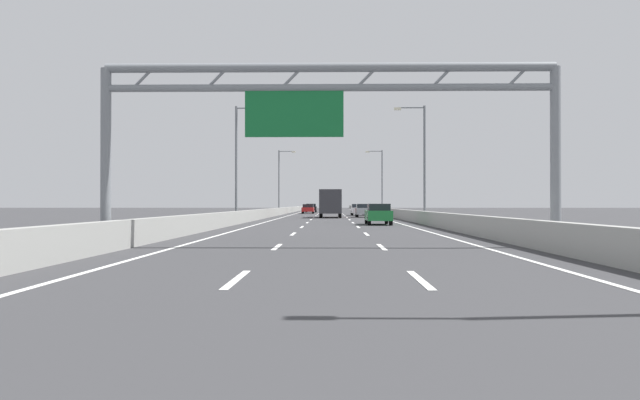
{
  "coord_description": "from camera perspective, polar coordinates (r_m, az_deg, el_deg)",
  "views": [
    {
      "loc": [
        0.06,
        0.53,
        1.49
      ],
      "look_at": [
        -1.44,
        84.52,
        2.02
      ],
      "focal_mm": 34.28,
      "sensor_mm": 36.0,
      "label": 1
    }
  ],
  "objects": [
    {
      "name": "ground_plane",
      "position": [
        99.48,
        0.99,
        -1.22
      ],
      "size": [
        260.0,
        260.0,
        0.0
      ],
      "primitive_type": "plane",
      "color": "#38383A"
    },
    {
      "name": "lane_dash_left_1",
      "position": [
        12.2,
        -7.8,
        -7.34
      ],
      "size": [
        0.16,
        3.0,
        0.01
      ],
      "primitive_type": "cube",
      "color": "white",
      "rests_on": "ground_plane"
    },
    {
      "name": "lane_dash_left_2",
      "position": [
        21.1,
        -4.04,
        -4.39
      ],
      "size": [
        0.16,
        3.0,
        0.01
      ],
      "primitive_type": "cube",
      "color": "white",
      "rests_on": "ground_plane"
    },
    {
      "name": "lane_dash_left_3",
      "position": [
        30.06,
        -2.53,
        -3.19
      ],
      "size": [
        0.16,
        3.0,
        0.01
      ],
      "primitive_type": "cube",
      "color": "white",
      "rests_on": "ground_plane"
    },
    {
      "name": "lane_dash_left_4",
      "position": [
        39.04,
        -1.71,
        -2.54
      ],
      "size": [
        0.16,
        3.0,
        0.01
      ],
      "primitive_type": "cube",
      "color": "white",
      "rests_on": "ground_plane"
    },
    {
      "name": "lane_dash_left_5",
      "position": [
        48.03,
        -1.2,
        -2.13
      ],
      "size": [
        0.16,
        3.0,
        0.01
      ],
      "primitive_type": "cube",
      "color": "white",
      "rests_on": "ground_plane"
    },
    {
      "name": "lane_dash_left_6",
      "position": [
        57.02,
        -0.85,
        -1.85
      ],
      "size": [
        0.16,
        3.0,
        0.01
      ],
      "primitive_type": "cube",
      "color": "white",
      "rests_on": "ground_plane"
    },
    {
      "name": "lane_dash_left_7",
      "position": [
        66.01,
        -0.59,
        -1.65
      ],
      "size": [
        0.16,
        3.0,
        0.01
      ],
      "primitive_type": "cube",
      "color": "white",
      "rests_on": "ground_plane"
    },
    {
      "name": "lane_dash_left_8",
      "position": [
        75.01,
        -0.4,
        -1.49
      ],
      "size": [
        0.16,
        3.0,
        0.01
      ],
      "primitive_type": "cube",
      "color": "white",
      "rests_on": "ground_plane"
    },
    {
      "name": "lane_dash_left_9",
      "position": [
        84.0,
        -0.25,
        -1.37
      ],
      "size": [
        0.16,
        3.0,
        0.01
      ],
      "primitive_type": "cube",
      "color": "white",
      "rests_on": "ground_plane"
    },
    {
      "name": "lane_dash_left_10",
      "position": [
        93.0,
        -0.13,
        -1.28
      ],
      "size": [
        0.16,
        3.0,
        0.01
      ],
      "primitive_type": "cube",
      "color": "white",
      "rests_on": "ground_plane"
    },
    {
      "name": "lane_dash_left_11",
      "position": [
        102.0,
        -0.02,
        -1.19
      ],
      "size": [
        0.16,
        3.0,
        0.01
      ],
      "primitive_type": "cube",
      "color": "white",
      "rests_on": "ground_plane"
    },
    {
      "name": "lane_dash_left_12",
      "position": [
        111.0,
        0.06,
        -1.13
      ],
      "size": [
        0.16,
        3.0,
        0.01
      ],
      "primitive_type": "cube",
      "color": "white",
      "rests_on": "ground_plane"
    },
    {
      "name": "lane_dash_left_13",
      "position": [
        119.99,
        0.13,
        -1.07
      ],
      "size": [
        0.16,
        3.0,
        0.01
      ],
      "primitive_type": "cube",
      "color": "white",
      "rests_on": "ground_plane"
    },
    {
      "name": "lane_dash_left_14",
      "position": [
        128.99,
        0.19,
        -1.02
      ],
      "size": [
        0.16,
        3.0,
        0.01
      ],
      "primitive_type": "cube",
      "color": "white",
      "rests_on": "ground_plane"
    },
    {
      "name": "lane_dash_left_15",
      "position": [
        137.99,
        0.25,
        -0.98
      ],
      "size": [
        0.16,
        3.0,
        0.01
      ],
      "primitive_type": "cube",
      "color": "white",
      "rests_on": "ground_plane"
    },
    {
      "name": "lane_dash_left_16",
      "position": [
        146.99,
        0.29,
        -0.94
      ],
      "size": [
        0.16,
        3.0,
        0.01
      ],
      "primitive_type": "cube",
      "color": "white",
      "rests_on": "ground_plane"
    },
    {
      "name": "lane_dash_left_17",
      "position": [
        155.99,
        0.34,
        -0.91
      ],
      "size": [
        0.16,
        3.0,
        0.01
      ],
      "primitive_type": "cube",
      "color": "white",
      "rests_on": "ground_plane"
    },
    {
      "name": "lane_dash_right_1",
      "position": [
        12.19,
        9.32,
        -7.35
      ],
      "size": [
        0.16,
        3.0,
        0.01
      ],
      "primitive_type": "cube",
      "color": "white",
      "rests_on": "ground_plane"
    },
    {
      "name": "lane_dash_right_2",
      "position": [
        21.1,
        5.78,
        -4.39
      ],
      "size": [
        0.16,
        3.0,
        0.01
      ],
      "primitive_type": "cube",
      "color": "white",
      "rests_on": "ground_plane"
    },
    {
      "name": "lane_dash_right_3",
      "position": [
        30.06,
        4.35,
        -3.19
      ],
      "size": [
        0.16,
        3.0,
        0.01
      ],
      "primitive_type": "cube",
      "color": "white",
      "rests_on": "ground_plane"
    },
    {
      "name": "lane_dash_right_4",
      "position": [
        39.04,
        3.58,
        -2.54
      ],
      "size": [
        0.16,
        3.0,
        0.01
      ],
      "primitive_type": "cube",
      "color": "white",
      "rests_on": "ground_plane"
    },
    {
      "name": "lane_dash_right_5",
      "position": [
        48.03,
        3.1,
        -2.13
      ],
      "size": [
        0.16,
        3.0,
        0.01
      ],
      "primitive_type": "cube",
      "color": "white",
      "rests_on": "ground_plane"
    },
    {
      "name": "lane_dash_right_6",
      "position": [
        57.02,
        2.77,
        -1.85
      ],
      "size": [
        0.16,
        3.0,
        0.01
      ],
      "primitive_type": "cube",
      "color": "white",
      "rests_on": "ground_plane"
    },
    {
      "name": "lane_dash_right_7",
      "position": [
        66.01,
        2.53,
        -1.65
      ],
      "size": [
        0.16,
        3.0,
        0.01
      ],
      "primitive_type": "cube",
      "color": "white",
      "rests_on": "ground_plane"
    },
    {
      "name": "lane_dash_right_8",
      "position": [
        75.01,
        2.35,
        -1.49
      ],
      "size": [
        0.16,
        3.0,
        0.01
      ],
      "primitive_type": "cube",
      "color": "white",
      "rests_on": "ground_plane"
    },
    {
      "name": "lane_dash_right_9",
      "position": [
        84.0,
        2.21,
        -1.37
      ],
      "size": [
        0.16,
        3.0,
        0.01
      ],
      "primitive_type": "cube",
      "color": "white",
      "rests_on": "ground_plane"
    },
    {
      "name": "lane_dash_right_10",
      "position": [
        93.0,
        2.09,
        -1.28
      ],
      "size": [
        0.16,
        3.0,
        0.01
      ],
      "primitive_type": "cube",
      "color": "white",
      "rests_on": "ground_plane"
    },
    {
      "name": "lane_dash_right_11",
      "position": [
        102.0,
        2.0,
        -1.19
      ],
      "size": [
        0.16,
        3.0,
        0.01
      ],
      "primitive_type": "cube",
      "color": "white",
      "rests_on": "ground_plane"
    },
    {
      "name": "lane_dash_right_12",
      "position": [
        110.99,
        1.92,
        -1.13
      ],
      "size": [
        0.16,
        3.0,
        0.01
      ],
      "primitive_type": "cube",
      "color": "white",
      "rests_on": "ground_plane"
    },
    {
      "name": "lane_dash_right_13",
      "position": [
        119.99,
        1.85,
        -1.07
      ],
      "size": [
        0.16,
        3.0,
        0.01
      ],
      "primitive_type": "cube",
      "color": "white",
      "rests_on": "ground_plane"
    },
    {
      "name": "lane_dash_right_14",
      "position": [
        128.99,
        1.79,
        -1.02
      ],
      "size": [
        0.16,
        3.0,
        0.01
      ],
      "primitive_type": "cube",
      "color": "white",
      "rests_on": "ground_plane"
    },
    {
      "name": "lane_dash_right_15",
      "position": [
        137.99,
        1.74,
        -0.98
      ],
      "size": [
        0.16,
        3.0,
        0.01
      ],
      "primitive_type": "cube",
      "color": "white",
      "rests_on": "ground_plane"
    },
    {
      "name": "lane_dash_right_16",
      "position": [
        146.99,
        1.7,
        -0.94
      ],
      "size": [
        0.16,
        3.0,
        0.01
      ],
      "primitive_type": "cube",
      "color": "white",
      "rests_on": "ground_plane"
    },
    {
      "name": "lane_dash_right_17",
      "position": [
        155.99,
        1.66,
        -0.91
      ],
      "size": [
        0.16,
        3.0,
        0.01
      ],
      "primitive_type": "cube",
      "color": "white",
      "rests_on": "ground_plane"
    },
    {
      "name": "edge_line_left",
      "position": [
        87.64,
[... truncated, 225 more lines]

